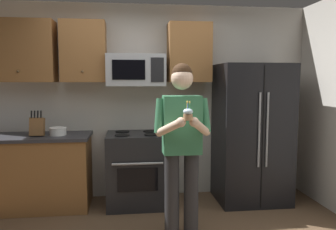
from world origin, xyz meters
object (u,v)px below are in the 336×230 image
at_px(person, 182,140).
at_px(bowl_large_white, 58,131).
at_px(refrigerator, 252,133).
at_px(cupcake, 188,114).
at_px(microwave, 136,70).
at_px(oven_range, 137,169).
at_px(knife_block, 37,127).

bearing_deg(person, bowl_large_white, 146.30).
height_order(refrigerator, person, refrigerator).
relative_size(refrigerator, person, 1.02).
bearing_deg(refrigerator, cupcake, -131.13).
bearing_deg(microwave, bowl_large_white, -172.48).
xyz_separation_m(person, cupcake, (-0.00, -0.33, 0.30)).
xyz_separation_m(refrigerator, bowl_large_white, (-2.46, 0.03, 0.07)).
height_order(person, cupcake, person).
bearing_deg(microwave, oven_range, -90.02).
height_order(microwave, person, microwave).
xyz_separation_m(oven_range, knife_block, (-1.20, -0.03, 0.57)).
relative_size(oven_range, microwave, 1.26).
bearing_deg(refrigerator, knife_block, 179.79).
bearing_deg(cupcake, knife_block, 142.83).
bearing_deg(oven_range, knife_block, -178.60).
relative_size(oven_range, cupcake, 5.36).
bearing_deg(microwave, knife_block, -172.94).
bearing_deg(oven_range, microwave, 89.98).
bearing_deg(knife_block, oven_range, 1.40).
xyz_separation_m(knife_block, person, (1.63, -0.91, -0.04)).
xyz_separation_m(oven_range, cupcake, (0.43, -1.27, 0.83)).
xyz_separation_m(microwave, knife_block, (-1.20, -0.15, -0.69)).
relative_size(knife_block, bowl_large_white, 1.54).
bearing_deg(cupcake, oven_range, 108.72).
height_order(microwave, refrigerator, microwave).
bearing_deg(cupcake, person, 90.00).
distance_m(microwave, bowl_large_white, 1.23).
distance_m(oven_range, bowl_large_white, 1.09).
height_order(bowl_large_white, person, person).
distance_m(microwave, refrigerator, 1.72).
bearing_deg(oven_range, person, -65.41).
bearing_deg(cupcake, bowl_large_white, 137.92).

